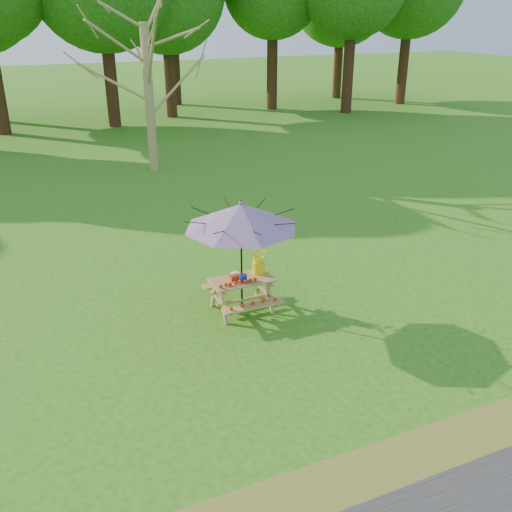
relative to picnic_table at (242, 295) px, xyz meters
name	(u,v)px	position (x,y,z in m)	size (l,w,h in m)	color
ground	(30,429)	(-4.06, -1.98, -0.33)	(120.00, 120.00, 0.00)	#2F6713
picnic_table	(242,295)	(0.00, 0.00, 0.00)	(1.20, 1.32, 0.67)	#A9884C
patio_umbrella	(241,216)	(0.00, 0.00, 1.62)	(2.28, 2.28, 2.25)	black
produce_bins	(238,277)	(-0.06, 0.02, 0.40)	(0.29, 0.41, 0.13)	#B92B0E
tomatoes_row	(238,283)	(-0.15, -0.18, 0.38)	(0.77, 0.13, 0.07)	red
flower_bucket	(259,259)	(0.41, 0.13, 0.64)	(0.40, 0.37, 0.55)	yellow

